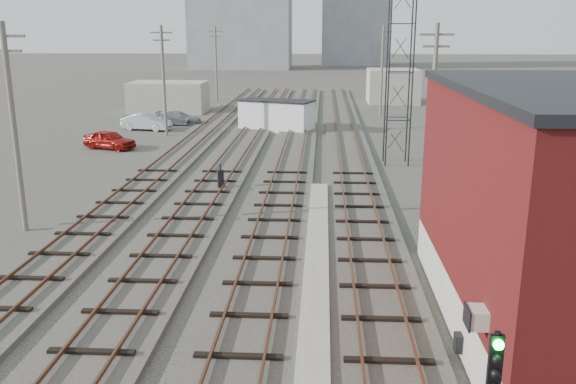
# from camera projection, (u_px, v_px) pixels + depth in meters

# --- Properties ---
(ground) EXTENTS (320.00, 320.00, 0.00)m
(ground) POSITION_uv_depth(u_px,v_px,m) (317.00, 113.00, 65.01)
(ground) COLOR #282621
(ground) RESTS_ON ground
(track_right) EXTENTS (3.20, 90.00, 0.39)m
(track_right) POSITION_uv_depth(u_px,v_px,m) (348.00, 150.00, 44.59)
(track_right) COLOR #332D28
(track_right) RESTS_ON ground
(track_mid_right) EXTENTS (3.20, 90.00, 0.39)m
(track_mid_right) POSITION_uv_depth(u_px,v_px,m) (293.00, 149.00, 44.82)
(track_mid_right) COLOR #332D28
(track_mid_right) RESTS_ON ground
(track_mid_left) EXTENTS (3.20, 90.00, 0.39)m
(track_mid_left) POSITION_uv_depth(u_px,v_px,m) (240.00, 149.00, 45.04)
(track_mid_left) COLOR #332D28
(track_mid_left) RESTS_ON ground
(track_left) EXTENTS (3.20, 90.00, 0.39)m
(track_left) POSITION_uv_depth(u_px,v_px,m) (186.00, 148.00, 45.27)
(track_left) COLOR #332D28
(track_left) RESTS_ON ground
(platform_curb) EXTENTS (0.90, 28.00, 0.26)m
(platform_curb) POSITION_uv_depth(u_px,v_px,m) (316.00, 290.00, 20.59)
(platform_curb) COLOR gray
(platform_curb) RESTS_ON ground
(brick_building) EXTENTS (6.54, 12.20, 7.22)m
(brick_building) POSITION_uv_depth(u_px,v_px,m) (561.00, 212.00, 17.36)
(brick_building) COLOR gray
(brick_building) RESTS_ON ground
(lattice_tower) EXTENTS (1.60, 1.60, 15.00)m
(lattice_tower) POSITION_uv_depth(u_px,v_px,m) (401.00, 48.00, 38.65)
(lattice_tower) COLOR black
(lattice_tower) RESTS_ON ground
(utility_pole_left_a) EXTENTS (1.80, 0.24, 9.00)m
(utility_pole_left_a) POSITION_uv_depth(u_px,v_px,m) (14.00, 123.00, 25.90)
(utility_pole_left_a) COLOR #595147
(utility_pole_left_a) RESTS_ON ground
(utility_pole_left_b) EXTENTS (1.80, 0.24, 9.00)m
(utility_pole_left_b) POSITION_uv_depth(u_px,v_px,m) (164.00, 78.00, 50.01)
(utility_pole_left_b) COLOR #595147
(utility_pole_left_b) RESTS_ON ground
(utility_pole_left_c) EXTENTS (1.80, 0.24, 9.00)m
(utility_pole_left_c) POSITION_uv_depth(u_px,v_px,m) (216.00, 62.00, 74.11)
(utility_pole_left_c) COLOR #595147
(utility_pole_left_c) RESTS_ON ground
(utility_pole_right_a) EXTENTS (1.80, 0.24, 9.00)m
(utility_pole_right_a) POSITION_uv_depth(u_px,v_px,m) (433.00, 104.00, 32.54)
(utility_pole_right_a) COLOR #595147
(utility_pole_right_a) RESTS_ON ground
(utility_pole_right_b) EXTENTS (1.80, 0.24, 9.00)m
(utility_pole_right_b) POSITION_uv_depth(u_px,v_px,m) (382.00, 69.00, 61.47)
(utility_pole_right_b) COLOR #595147
(utility_pole_right_b) RESTS_ON ground
(apartment_right) EXTENTS (16.00, 12.00, 26.00)m
(apartment_right) POSITION_uv_depth(u_px,v_px,m) (355.00, 11.00, 147.96)
(apartment_right) COLOR gray
(apartment_right) RESTS_ON ground
(shed_left) EXTENTS (8.00, 5.00, 3.20)m
(shed_left) POSITION_uv_depth(u_px,v_px,m) (169.00, 97.00, 65.50)
(shed_left) COLOR gray
(shed_left) RESTS_ON ground
(shed_right) EXTENTS (6.00, 6.00, 4.00)m
(shed_right) POSITION_uv_depth(u_px,v_px,m) (393.00, 86.00, 73.62)
(shed_right) COLOR gray
(shed_right) RESTS_ON ground
(switch_stand) EXTENTS (0.41, 0.41, 1.39)m
(switch_stand) POSITION_uv_depth(u_px,v_px,m) (221.00, 179.00, 33.66)
(switch_stand) COLOR black
(switch_stand) RESTS_ON ground
(site_trailer) EXTENTS (7.00, 4.82, 2.71)m
(site_trailer) POSITION_uv_depth(u_px,v_px,m) (276.00, 115.00, 53.42)
(site_trailer) COLOR silver
(site_trailer) RESTS_ON ground
(car_red) EXTENTS (4.39, 3.00, 1.39)m
(car_red) POSITION_uv_depth(u_px,v_px,m) (109.00, 140.00, 45.38)
(car_red) COLOR maroon
(car_red) RESTS_ON ground
(car_silver) EXTENTS (4.58, 2.34, 1.44)m
(car_silver) POSITION_uv_depth(u_px,v_px,m) (146.00, 122.00, 53.81)
(car_silver) COLOR #AEB1B6
(car_silver) RESTS_ON ground
(car_grey) EXTENTS (4.43, 2.13, 1.24)m
(car_grey) POSITION_uv_depth(u_px,v_px,m) (179.00, 118.00, 56.80)
(car_grey) COLOR gray
(car_grey) RESTS_ON ground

